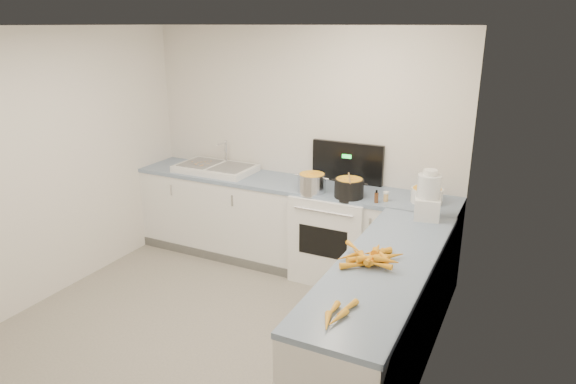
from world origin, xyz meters
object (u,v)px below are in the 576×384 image
at_px(steel_pot, 312,184).
at_px(mixing_bowl, 427,195).
at_px(extract_bottle, 376,198).
at_px(spice_jar, 386,197).
at_px(food_processor, 428,197).
at_px(black_pot, 349,189).
at_px(sink, 216,168).
at_px(stove, 335,233).

height_order(steel_pot, mixing_bowl, steel_pot).
bearing_deg(steel_pot, mixing_bowl, 9.70).
distance_m(extract_bottle, spice_jar, 0.10).
relative_size(steel_pot, food_processor, 0.65).
height_order(steel_pot, black_pot, steel_pot).
bearing_deg(extract_bottle, steel_pot, 177.38).
height_order(sink, black_pot, sink).
bearing_deg(black_pot, sink, 173.69).
bearing_deg(mixing_bowl, food_processor, -77.79).
relative_size(sink, spice_jar, 11.22).
distance_m(black_pot, extract_bottle, 0.29).
distance_m(stove, sink, 1.54).
bearing_deg(mixing_bowl, spice_jar, -157.79).
distance_m(steel_pot, black_pot, 0.38).
bearing_deg(food_processor, steel_pot, 169.65).
relative_size(stove, mixing_bowl, 4.71).
relative_size(sink, extract_bottle, 9.06).
bearing_deg(food_processor, sink, 170.58).
relative_size(stove, black_pot, 4.89).
distance_m(sink, extract_bottle, 1.93).
bearing_deg(stove, sink, 179.38).
bearing_deg(food_processor, black_pot, 164.25).
height_order(mixing_bowl, food_processor, food_processor).
xyz_separation_m(extract_bottle, spice_jar, (0.07, 0.07, -0.01)).
relative_size(extract_bottle, spice_jar, 1.24).
relative_size(sink, black_pot, 3.10).
distance_m(black_pot, mixing_bowl, 0.72).
bearing_deg(sink, food_processor, -9.42).
distance_m(mixing_bowl, extract_bottle, 0.47).
bearing_deg(black_pot, extract_bottle, -7.69).
bearing_deg(stove, spice_jar, -13.43).
bearing_deg(steel_pot, sink, 171.45).
xyz_separation_m(stove, extract_bottle, (0.47, -0.20, 0.51)).
bearing_deg(steel_pot, spice_jar, 3.45).
bearing_deg(stove, black_pot, -41.28).
bearing_deg(steel_pot, black_pot, 1.13).
xyz_separation_m(stove, mixing_bowl, (0.88, 0.01, 0.53)).
relative_size(sink, food_processor, 2.03).
height_order(sink, extract_bottle, sink).
height_order(stove, food_processor, food_processor).
bearing_deg(food_processor, stove, 158.30).
bearing_deg(steel_pot, stove, 41.69).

